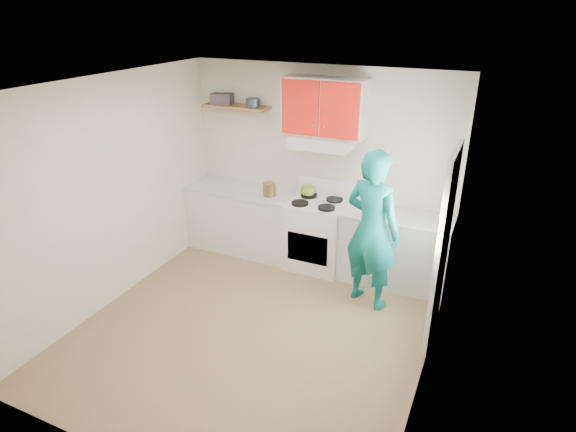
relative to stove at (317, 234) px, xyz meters
The scene contains 21 objects.
floor 1.64m from the stove, 93.63° to the right, with size 3.80×3.80×0.00m, color brown.
ceiling 2.66m from the stove, 93.63° to the right, with size 3.60×3.80×0.04m, color white.
back_wall 0.91m from the stove, 107.10° to the left, with size 3.60×0.04×2.60m, color beige.
front_wall 3.58m from the stove, 91.65° to the right, with size 3.60×0.04×2.60m, color beige.
left_wall 2.61m from the stove, 140.34° to the right, with size 0.04×3.80×2.60m, color beige.
right_wall 2.46m from the stove, 42.81° to the right, with size 0.04×3.80×2.60m, color beige.
door 1.97m from the stove, 27.58° to the right, with size 0.05×0.85×2.05m, color white.
door_glass 2.11m from the stove, 27.97° to the right, with size 0.01×0.55×0.95m, color white.
counter_left 1.14m from the stove, behind, with size 1.52×0.60×0.90m, color silver.
counter_right 1.04m from the stove, ahead, with size 1.32×0.60×0.90m, color silver.
stove is the anchor object (origin of this frame).
range_hood 1.24m from the stove, 90.00° to the left, with size 0.76×0.44×0.15m, color silver.
upper_cabinets 1.67m from the stove, 90.00° to the left, with size 1.02×0.33×0.70m, color red.
shelf 2.01m from the stove, behind, with size 0.90×0.30×0.04m, color brown.
books 2.20m from the stove, behind, with size 0.27×0.20×0.14m, color #383236.
tin 1.91m from the stove, behind, with size 0.18×0.18×0.11m, color #333D4C.
kettle 0.60m from the stove, 142.33° to the left, with size 0.20×0.20×0.17m, color olive.
crock 0.86m from the stove, behind, with size 0.17×0.17×0.20m, color #4F3B22.
cutting_board 0.92m from the stove, ahead, with size 0.27×0.20×0.02m, color olive.
silicone_mat 1.47m from the stove, ahead, with size 0.33×0.27×0.01m, color red.
person 1.14m from the stove, 32.35° to the right, with size 0.69×0.45×1.88m, color #0B6A65.
Camera 1 is at (2.14, -3.81, 3.27)m, focal length 30.03 mm.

